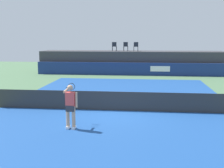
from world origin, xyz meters
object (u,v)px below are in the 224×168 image
Objects in this scene: spectator_chair_center at (136,46)px; spectator_chair_left at (126,46)px; tennis_player at (71,105)px; spectator_chair_far_left at (114,46)px.

spectator_chair_left is at bearing 164.25° from spectator_chair_center.
spectator_chair_center is 18.39m from tennis_player.
spectator_chair_left and spectator_chair_center have the same top height.
spectator_chair_center is at bearing -3.27° from spectator_chair_far_left.
spectator_chair_far_left is at bearing 90.48° from tennis_player.
spectator_chair_far_left is 1.00× the size of spectator_chair_center.
spectator_chair_left is at bearing 8.35° from spectator_chair_far_left.
tennis_player is (0.15, -18.32, -1.73)m from spectator_chair_far_left.
spectator_chair_center is at bearing 83.74° from tennis_player.
tennis_player is at bearing -96.26° from spectator_chair_center.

